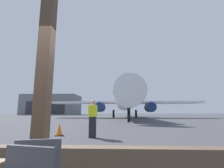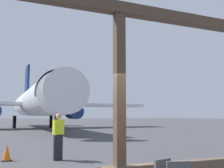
# 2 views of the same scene
# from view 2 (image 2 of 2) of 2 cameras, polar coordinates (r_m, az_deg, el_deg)

# --- Properties ---
(ground_plane) EXTENTS (220.00, 220.00, 0.00)m
(ground_plane) POSITION_cam_2_polar(r_m,az_deg,el_deg) (45.04, -20.23, -8.38)
(ground_plane) COLOR #424247
(window_frame) EXTENTS (8.18, 0.24, 4.01)m
(window_frame) POSITION_cam_2_polar(r_m,az_deg,el_deg) (5.44, 1.59, -9.45)
(window_frame) COLOR brown
(window_frame) RESTS_ON ground
(airplane) EXTENTS (30.91, 32.20, 10.26)m
(airplane) POSITION_cam_2_polar(r_m,az_deg,el_deg) (35.33, -15.55, -3.55)
(airplane) COLOR silver
(airplane) RESTS_ON ground
(ground_crew_worker) EXTENTS (0.40, 0.47, 1.74)m
(ground_crew_worker) POSITION_cam_2_polar(r_m,az_deg,el_deg) (10.57, -11.29, -10.65)
(ground_crew_worker) COLOR black
(ground_crew_worker) RESTS_ON ground
(traffic_cone) EXTENTS (0.36, 0.36, 0.60)m
(traffic_cone) POSITION_cam_2_polar(r_m,az_deg,el_deg) (10.98, -21.30, -13.41)
(traffic_cone) COLOR orange
(traffic_cone) RESTS_ON ground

